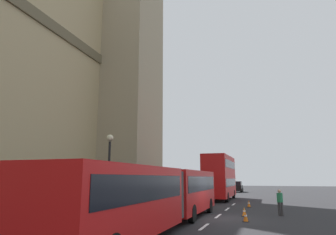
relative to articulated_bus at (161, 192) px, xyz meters
name	(u,v)px	position (x,y,z in m)	size (l,w,h in m)	color
ground_plane	(215,218)	(4.43, -1.99, -1.75)	(160.00, 160.00, 0.00)	#262628
lane_centre_marking	(204,227)	(1.04, -1.99, -1.74)	(29.80, 0.16, 0.01)	silver
articulated_bus	(161,192)	(0.00, 0.00, 0.00)	(17.46, 2.54, 2.90)	red
double_decker_bus	(220,176)	(20.06, 0.00, 0.96)	(9.63, 2.54, 4.90)	red
sedan_lead	(237,187)	(39.76, 0.08, -0.83)	(4.40, 1.86, 1.85)	black
traffic_cone_west	(246,217)	(3.56, -3.90, -1.46)	(0.36, 0.36, 0.58)	black
traffic_cone_middle	(244,212)	(6.00, -3.64, -1.46)	(0.36, 0.36, 0.58)	black
traffic_cone_east	(249,204)	(12.56, -3.54, -1.46)	(0.36, 0.36, 0.58)	black
street_lamp	(109,168)	(2.58, 4.51, 1.31)	(0.44, 0.44, 5.27)	black
pedestrian_near_cones	(280,201)	(7.10, -5.91, -0.83)	(0.46, 0.39, 1.69)	#333333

